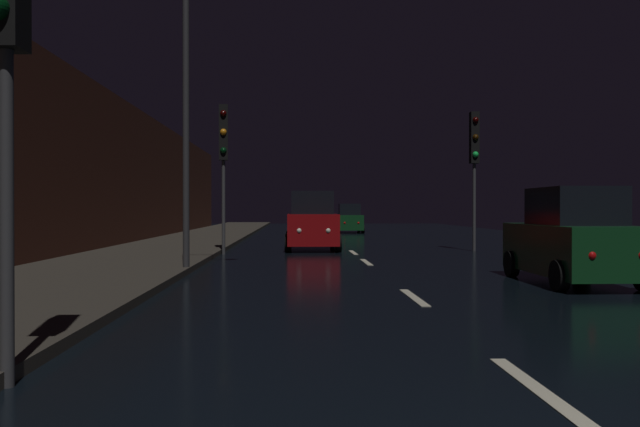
{
  "coord_description": "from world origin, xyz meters",
  "views": [
    {
      "loc": [
        -2.12,
        -2.63,
        1.57
      ],
      "look_at": [
        -1.25,
        19.27,
        1.41
      ],
      "focal_mm": 36.79,
      "sensor_mm": 36.0,
      "label": 1
    }
  ],
  "objects_px": {
    "car_parked_right_near": "(572,240)",
    "car_distant_taillights": "(349,219)",
    "car_approaching_headlights": "(312,223)",
    "traffic_light_far_left": "(223,145)",
    "streetlamp_overhead": "(205,74)",
    "traffic_light_far_right": "(474,149)"
  },
  "relations": [
    {
      "from": "traffic_light_far_right",
      "to": "car_parked_right_near",
      "type": "height_order",
      "value": "traffic_light_far_right"
    },
    {
      "from": "traffic_light_far_right",
      "to": "car_parked_right_near",
      "type": "distance_m",
      "value": 10.8
    },
    {
      "from": "car_parked_right_near",
      "to": "car_distant_taillights",
      "type": "bearing_deg",
      "value": 4.41
    },
    {
      "from": "traffic_light_far_right",
      "to": "car_approaching_headlights",
      "type": "xyz_separation_m",
      "value": [
        -5.97,
        1.29,
        -2.74
      ]
    },
    {
      "from": "streetlamp_overhead",
      "to": "car_distant_taillights",
      "type": "xyz_separation_m",
      "value": [
        5.78,
        26.77,
        -3.98
      ]
    },
    {
      "from": "car_approaching_headlights",
      "to": "car_parked_right_near",
      "type": "height_order",
      "value": "car_approaching_headlights"
    },
    {
      "from": "traffic_light_far_right",
      "to": "car_distant_taillights",
      "type": "height_order",
      "value": "traffic_light_far_right"
    },
    {
      "from": "car_approaching_headlights",
      "to": "car_parked_right_near",
      "type": "bearing_deg",
      "value": 23.89
    },
    {
      "from": "car_parked_right_near",
      "to": "car_distant_taillights",
      "type": "height_order",
      "value": "car_parked_right_near"
    },
    {
      "from": "car_parked_right_near",
      "to": "car_distant_taillights",
      "type": "xyz_separation_m",
      "value": [
        -2.26,
        29.25,
        -0.06
      ]
    },
    {
      "from": "streetlamp_overhead",
      "to": "car_approaching_headlights",
      "type": "relative_size",
      "value": 1.65
    },
    {
      "from": "traffic_light_far_right",
      "to": "car_distant_taillights",
      "type": "distance_m",
      "value": 19.32
    },
    {
      "from": "streetlamp_overhead",
      "to": "car_distant_taillights",
      "type": "bearing_deg",
      "value": 77.81
    },
    {
      "from": "car_approaching_headlights",
      "to": "car_parked_right_near",
      "type": "xyz_separation_m",
      "value": [
        5.17,
        -11.68,
        -0.1
      ]
    },
    {
      "from": "traffic_light_far_left",
      "to": "traffic_light_far_right",
      "type": "height_order",
      "value": "traffic_light_far_right"
    },
    {
      "from": "streetlamp_overhead",
      "to": "car_parked_right_near",
      "type": "bearing_deg",
      "value": -17.13
    },
    {
      "from": "car_approaching_headlights",
      "to": "car_distant_taillights",
      "type": "distance_m",
      "value": 17.81
    },
    {
      "from": "traffic_light_far_right",
      "to": "car_distant_taillights",
      "type": "xyz_separation_m",
      "value": [
        -3.05,
        18.86,
        -2.9
      ]
    },
    {
      "from": "streetlamp_overhead",
      "to": "traffic_light_far_right",
      "type": "bearing_deg",
      "value": 41.85
    },
    {
      "from": "traffic_light_far_right",
      "to": "car_parked_right_near",
      "type": "xyz_separation_m",
      "value": [
        -0.8,
        -10.39,
        -2.84
      ]
    },
    {
      "from": "traffic_light_far_left",
      "to": "streetlamp_overhead",
      "type": "distance_m",
      "value": 6.66
    },
    {
      "from": "car_approaching_headlights",
      "to": "car_parked_right_near",
      "type": "relative_size",
      "value": 1.11
    }
  ]
}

